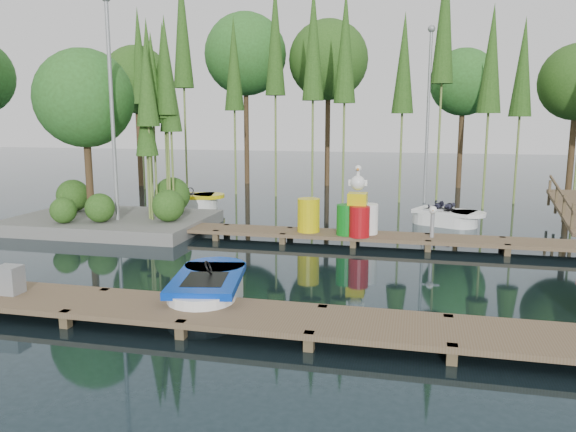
% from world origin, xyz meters
% --- Properties ---
extents(ground_plane, '(90.00, 90.00, 0.00)m').
position_xyz_m(ground_plane, '(0.00, 0.00, 0.00)').
color(ground_plane, '#1A2930').
extents(near_dock, '(18.00, 1.50, 0.50)m').
position_xyz_m(near_dock, '(0.00, -4.50, 0.23)').
color(near_dock, brown).
rests_on(near_dock, ground).
extents(far_dock, '(15.00, 1.20, 0.50)m').
position_xyz_m(far_dock, '(1.00, 2.50, 0.23)').
color(far_dock, brown).
rests_on(far_dock, ground).
extents(island, '(6.20, 4.20, 6.75)m').
position_xyz_m(island, '(-6.30, 3.29, 3.18)').
color(island, slate).
rests_on(island, ground).
extents(tree_screen, '(34.42, 18.53, 10.31)m').
position_xyz_m(tree_screen, '(-2.04, 10.60, 6.12)').
color(tree_screen, '#46321D').
rests_on(tree_screen, ground).
extents(lamp_island, '(0.30, 0.30, 7.25)m').
position_xyz_m(lamp_island, '(-5.50, 2.50, 4.26)').
color(lamp_island, gray).
rests_on(lamp_island, ground).
extents(lamp_rear, '(0.30, 0.30, 7.25)m').
position_xyz_m(lamp_rear, '(4.00, 11.00, 4.26)').
color(lamp_rear, gray).
rests_on(lamp_rear, ground).
extents(boat_blue, '(1.74, 2.95, 0.93)m').
position_xyz_m(boat_blue, '(-0.18, -3.42, 0.27)').
color(boat_blue, white).
rests_on(boat_blue, ground).
extents(boat_yellow_far, '(2.94, 1.82, 1.37)m').
position_xyz_m(boat_yellow_far, '(-5.18, 7.31, 0.29)').
color(boat_yellow_far, white).
rests_on(boat_yellow_far, ground).
extents(boat_white_far, '(2.71, 2.00, 1.17)m').
position_xyz_m(boat_white_far, '(4.67, 6.05, 0.26)').
color(boat_white_far, white).
rests_on(boat_white_far, ground).
extents(utility_cabinet, '(0.44, 0.37, 0.53)m').
position_xyz_m(utility_cabinet, '(-3.76, -4.50, 0.57)').
color(utility_cabinet, gray).
rests_on(utility_cabinet, near_dock).
extents(yellow_barrel, '(0.65, 0.65, 0.97)m').
position_xyz_m(yellow_barrel, '(0.65, 2.50, 0.79)').
color(yellow_barrel, '#D3C20B').
rests_on(yellow_barrel, far_dock).
extents(drum_cluster, '(1.15, 1.05, 1.98)m').
position_xyz_m(drum_cluster, '(2.10, 2.35, 0.88)').
color(drum_cluster, '#0D7618').
rests_on(drum_cluster, far_dock).
extents(seagull_post, '(0.55, 0.30, 0.88)m').
position_xyz_m(seagull_post, '(4.14, 2.50, 0.89)').
color(seagull_post, gray).
rests_on(seagull_post, far_dock).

